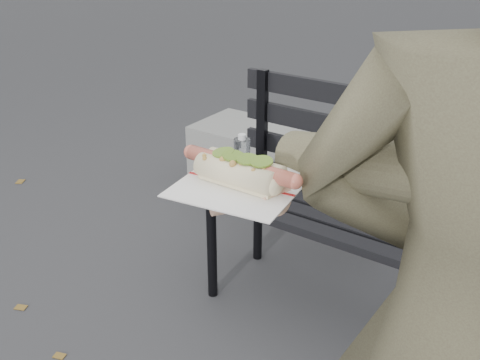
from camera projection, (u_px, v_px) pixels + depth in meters
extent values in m
cylinder|color=black|center=(212.00, 249.00, 2.26)|extent=(0.04, 0.04, 0.45)
cylinder|color=black|center=(258.00, 215.00, 2.51)|extent=(0.04, 0.04, 0.45)
cube|color=black|center=(374.00, 251.00, 1.80)|extent=(1.50, 0.07, 0.03)
cube|color=black|center=(385.00, 239.00, 1.87)|extent=(1.50, 0.07, 0.03)
cube|color=black|center=(395.00, 227.00, 1.93)|extent=(1.50, 0.07, 0.03)
cube|color=black|center=(404.00, 217.00, 2.00)|extent=(1.50, 0.07, 0.03)
cube|color=black|center=(413.00, 207.00, 2.07)|extent=(1.50, 0.07, 0.03)
cube|color=black|center=(262.00, 119.00, 2.33)|extent=(0.04, 0.03, 0.42)
cube|color=black|center=(419.00, 179.00, 2.04)|extent=(1.50, 0.02, 0.08)
cube|color=black|center=(424.00, 145.00, 1.99)|extent=(1.50, 0.02, 0.08)
cube|color=black|center=(429.00, 110.00, 1.93)|extent=(1.50, 0.02, 0.08)
cylinder|color=white|center=(242.00, 162.00, 2.17)|extent=(0.06, 0.06, 0.19)
cylinder|color=white|center=(242.00, 137.00, 2.12)|extent=(0.03, 0.03, 0.02)
cube|color=slate|center=(299.00, 174.00, 2.96)|extent=(1.20, 0.40, 0.40)
imported|color=#463F2E|center=(469.00, 354.00, 0.87)|extent=(0.65, 0.48, 1.64)
cylinder|color=#463F2E|center=(412.00, 173.00, 0.82)|extent=(0.51, 0.23, 0.19)
cylinder|color=#D8A384|center=(264.00, 195.00, 0.90)|extent=(0.09, 0.08, 0.07)
ellipsoid|color=#D8A384|center=(240.00, 194.00, 0.91)|extent=(0.10, 0.11, 0.03)
cylinder|color=#D8A384|center=(202.00, 191.00, 0.92)|extent=(0.05, 0.02, 0.02)
cylinder|color=#D8A384|center=(209.00, 187.00, 0.93)|extent=(0.05, 0.02, 0.02)
cylinder|color=#D8A384|center=(217.00, 182.00, 0.95)|extent=(0.05, 0.02, 0.02)
cylinder|color=#D8A384|center=(224.00, 178.00, 0.96)|extent=(0.05, 0.02, 0.02)
cylinder|color=#D8A384|center=(225.00, 208.00, 0.86)|extent=(0.04, 0.05, 0.02)
cube|color=white|center=(240.00, 184.00, 0.90)|extent=(0.21, 0.21, 0.00)
cube|color=#B21E1E|center=(240.00, 184.00, 0.90)|extent=(0.19, 0.03, 0.00)
cylinder|color=#C7614C|center=(240.00, 166.00, 0.89)|extent=(0.20, 0.02, 0.02)
sphere|color=#C7614C|center=(191.00, 152.00, 0.94)|extent=(0.03, 0.02, 0.02)
sphere|color=#C7614C|center=(295.00, 181.00, 0.84)|extent=(0.02, 0.02, 0.02)
sphere|color=#9E6B2D|center=(226.00, 158.00, 0.90)|extent=(0.01, 0.01, 0.01)
sphere|color=#9E6B2D|center=(241.00, 165.00, 0.87)|extent=(0.01, 0.01, 0.01)
sphere|color=#9E6B2D|center=(241.00, 159.00, 0.89)|extent=(0.01, 0.01, 0.01)
sphere|color=#9E6B2D|center=(235.00, 157.00, 0.91)|extent=(0.01, 0.01, 0.01)
sphere|color=#9E6B2D|center=(205.00, 159.00, 0.90)|extent=(0.01, 0.01, 0.01)
sphere|color=#9E6B2D|center=(228.00, 161.00, 0.90)|extent=(0.01, 0.01, 0.01)
sphere|color=#9E6B2D|center=(267.00, 167.00, 0.88)|extent=(0.01, 0.01, 0.01)
sphere|color=#9E6B2D|center=(211.00, 154.00, 0.92)|extent=(0.01, 0.01, 0.01)
sphere|color=#9E6B2D|center=(220.00, 159.00, 0.90)|extent=(0.01, 0.01, 0.01)
sphere|color=#9E6B2D|center=(217.00, 152.00, 0.93)|extent=(0.01, 0.01, 0.01)
sphere|color=#9E6B2D|center=(254.00, 171.00, 0.85)|extent=(0.01, 0.01, 0.01)
sphere|color=#9E6B2D|center=(204.00, 156.00, 0.90)|extent=(0.01, 0.01, 0.01)
sphere|color=#9E6B2D|center=(228.00, 155.00, 0.91)|extent=(0.01, 0.01, 0.01)
sphere|color=#9E6B2D|center=(233.00, 164.00, 0.87)|extent=(0.01, 0.01, 0.01)
sphere|color=#9E6B2D|center=(264.00, 170.00, 0.85)|extent=(0.01, 0.01, 0.01)
sphere|color=#9E6B2D|center=(237.00, 157.00, 0.91)|extent=(0.01, 0.01, 0.01)
sphere|color=#9E6B2D|center=(243.00, 163.00, 0.87)|extent=(0.01, 0.01, 0.01)
sphere|color=#9E6B2D|center=(223.00, 160.00, 0.89)|extent=(0.01, 0.01, 0.01)
sphere|color=#9E6B2D|center=(244.00, 167.00, 0.88)|extent=(0.01, 0.01, 0.01)
sphere|color=#9E6B2D|center=(257.00, 174.00, 0.85)|extent=(0.01, 0.01, 0.01)
sphere|color=#9E6B2D|center=(264.00, 176.00, 0.85)|extent=(0.01, 0.01, 0.01)
sphere|color=#9E6B2D|center=(230.00, 155.00, 0.90)|extent=(0.01, 0.01, 0.01)
cylinder|color=#5C8223|center=(223.00, 152.00, 0.90)|extent=(0.04, 0.04, 0.01)
cylinder|color=#5C8223|center=(233.00, 156.00, 0.89)|extent=(0.04, 0.04, 0.01)
cylinder|color=#5C8223|center=(247.00, 159.00, 0.87)|extent=(0.04, 0.04, 0.01)
cylinder|color=#5C8223|center=(262.00, 161.00, 0.86)|extent=(0.04, 0.04, 0.01)
cube|color=brown|center=(20.00, 181.00, 3.34)|extent=(0.06, 0.07, 0.00)
cube|color=brown|center=(59.00, 356.00, 2.02)|extent=(0.05, 0.04, 0.00)
cube|color=brown|center=(21.00, 307.00, 2.27)|extent=(0.05, 0.05, 0.00)
cube|color=brown|center=(176.00, 193.00, 3.20)|extent=(0.06, 0.07, 0.00)
cube|color=brown|center=(344.00, 178.00, 3.38)|extent=(0.05, 0.04, 0.00)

